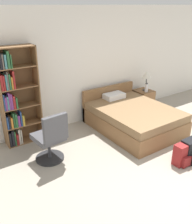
% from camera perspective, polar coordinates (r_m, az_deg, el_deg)
% --- Properties ---
extents(wall_back, '(9.00, 0.06, 2.60)m').
position_cam_1_polar(wall_back, '(5.90, -0.62, 10.58)').
color(wall_back, white).
rests_on(wall_back, ground_plane).
extents(bookshelf, '(0.74, 0.31, 1.93)m').
position_cam_1_polar(bookshelf, '(5.02, -18.09, 2.77)').
color(bookshelf, brown).
rests_on(bookshelf, ground_plane).
extents(bed, '(1.48, 1.95, 0.78)m').
position_cam_1_polar(bed, '(5.67, 8.20, -1.18)').
color(bed, brown).
rests_on(bed, ground_plane).
extents(office_chair, '(0.52, 0.60, 0.96)m').
position_cam_1_polar(office_chair, '(4.44, -10.30, -6.15)').
color(office_chair, '#232326').
rests_on(office_chair, ground_plane).
extents(nightstand, '(0.42, 0.48, 0.53)m').
position_cam_1_polar(nightstand, '(6.79, 10.73, 2.76)').
color(nightstand, brown).
rests_on(nightstand, ground_plane).
extents(table_lamp, '(0.24, 0.24, 0.52)m').
position_cam_1_polar(table_lamp, '(6.59, 11.53, 8.22)').
color(table_lamp, '#333333').
rests_on(table_lamp, nightstand).
extents(water_bottle, '(0.08, 0.08, 0.24)m').
position_cam_1_polar(water_bottle, '(6.57, 11.44, 5.46)').
color(water_bottle, silver).
rests_on(water_bottle, nightstand).
extents(backpack_black, '(0.34, 0.27, 0.42)m').
position_cam_1_polar(backpack_black, '(4.81, 20.81, -8.31)').
color(backpack_black, black).
rests_on(backpack_black, ground_plane).
extents(backpack_red, '(0.30, 0.24, 0.39)m').
position_cam_1_polar(backpack_red, '(4.68, 19.17, -9.24)').
color(backpack_red, maroon).
rests_on(backpack_red, ground_plane).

